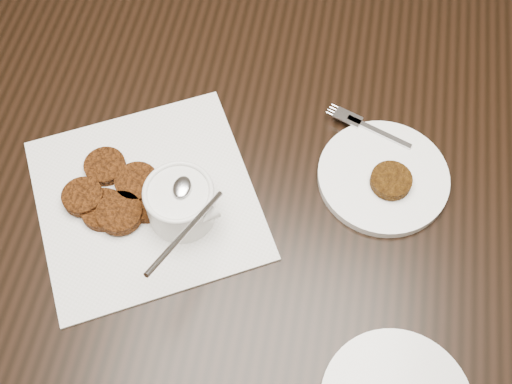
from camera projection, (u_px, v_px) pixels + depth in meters
floor at (252, 363)px, 1.59m from camera, size 4.00×4.00×0.00m
table at (280, 247)px, 1.33m from camera, size 1.38×0.89×0.75m
napkin at (146, 199)px, 0.96m from camera, size 0.43×0.43×0.00m
sauce_ramekin at (178, 191)px, 0.89m from camera, size 0.14×0.14×0.14m
patty_cluster at (117, 197)px, 0.95m from camera, size 0.29×0.29×0.02m
plate_with_patty at (384, 174)px, 0.97m from camera, size 0.26×0.26×0.03m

